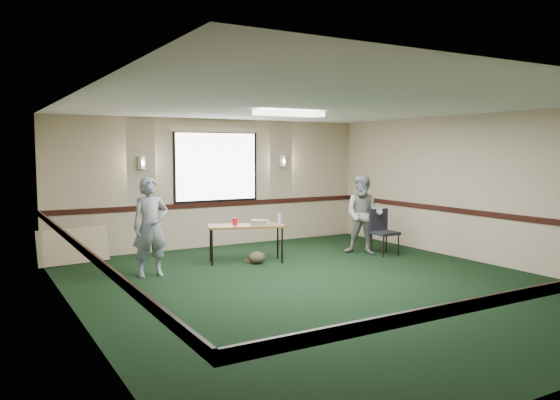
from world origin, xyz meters
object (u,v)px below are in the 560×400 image
conference_chair (382,228)px  person_left (151,227)px  person_right (364,215)px  projector (259,222)px  folding_table (246,228)px

conference_chair → person_left: 4.52m
conference_chair → person_right: (-0.28, 0.22, 0.26)m
projector → person_right: (2.16, -0.32, 0.05)m
person_right → folding_table: bearing=-143.0°
person_right → conference_chair: bearing=9.2°
projector → conference_chair: (2.44, -0.55, -0.21)m
projector → conference_chair: conference_chair is taller
folding_table → person_right: size_ratio=0.95×
person_left → person_right: size_ratio=1.03×
folding_table → conference_chair: 2.74m
folding_table → person_left: 1.85m
person_left → person_right: bearing=-0.9°
conference_chair → person_right: 0.45m
folding_table → person_right: 2.42m
person_right → person_left: bearing=-135.5°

